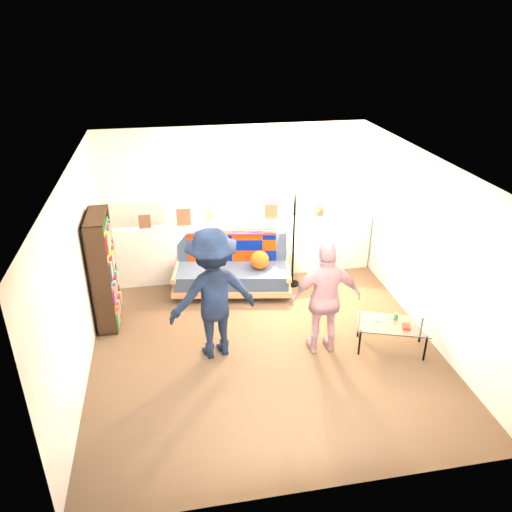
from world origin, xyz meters
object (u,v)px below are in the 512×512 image
(futon_sofa, at_px, (233,268))
(floor_lamp, at_px, (294,218))
(bookshelf, at_px, (103,274))
(person_right, at_px, (326,299))
(coffee_table, at_px, (393,325))
(person_left, at_px, (213,294))

(futon_sofa, relative_size, floor_lamp, 1.20)
(futon_sofa, xyz_separation_m, floor_lamp, (0.96, 0.00, 0.79))
(bookshelf, height_order, person_right, bookshelf)
(coffee_table, bearing_deg, futon_sofa, 133.24)
(futon_sofa, relative_size, coffee_table, 1.90)
(futon_sofa, distance_m, coffee_table, 2.67)
(coffee_table, bearing_deg, floor_lamp, 114.01)
(floor_lamp, height_order, person_left, person_left)
(coffee_table, relative_size, person_left, 0.59)
(person_left, bearing_deg, futon_sofa, -119.06)
(bookshelf, height_order, person_left, person_left)
(futon_sofa, height_order, floor_lamp, floor_lamp)
(coffee_table, xyz_separation_m, person_left, (-2.30, 0.35, 0.51))
(person_right, bearing_deg, floor_lamp, -88.83)
(coffee_table, xyz_separation_m, floor_lamp, (-0.87, 1.94, 0.80))
(person_left, bearing_deg, bookshelf, -48.42)
(person_left, height_order, person_right, person_left)
(coffee_table, distance_m, floor_lamp, 2.27)
(coffee_table, xyz_separation_m, person_right, (-0.90, 0.14, 0.42))
(coffee_table, height_order, floor_lamp, floor_lamp)
(person_right, bearing_deg, person_left, -6.27)
(person_right, bearing_deg, coffee_table, 173.29)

